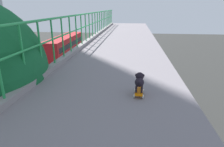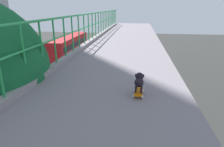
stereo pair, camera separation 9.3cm
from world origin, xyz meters
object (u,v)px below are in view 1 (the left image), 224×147
(city_bus, at_px, (65,47))
(toy_skateboard, at_px, (139,92))
(car_grey_sixth, at_px, (6,99))
(small_dog, at_px, (140,80))
(car_blue_fifth, at_px, (37,118))

(city_bus, relative_size, toy_skateboard, 27.98)
(car_grey_sixth, relative_size, small_dog, 11.49)
(car_blue_fifth, bearing_deg, city_bus, 103.12)
(city_bus, bearing_deg, small_dog, -67.10)
(city_bus, bearing_deg, toy_skateboard, -67.14)
(toy_skateboard, height_order, small_dog, small_dog)
(car_grey_sixth, bearing_deg, car_blue_fifth, -33.40)
(car_grey_sixth, bearing_deg, city_bus, 90.53)
(car_blue_fifth, height_order, city_bus, city_bus)
(car_blue_fifth, relative_size, small_dog, 10.44)
(city_bus, distance_m, small_dog, 26.97)
(toy_skateboard, bearing_deg, city_bus, 112.86)
(car_blue_fifth, relative_size, city_bus, 0.36)
(car_grey_sixth, relative_size, toy_skateboard, 11.03)
(car_grey_sixth, bearing_deg, small_dog, -43.47)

